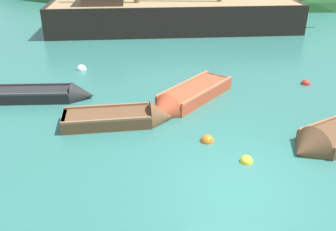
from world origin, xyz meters
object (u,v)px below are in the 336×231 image
Objects in this scene: buoy_yellow at (246,162)px; rowboat_center at (125,119)px; rowboat_outer_left at (186,99)px; rowboat_outer_right at (331,140)px; sailing_ship at (172,21)px; buoy_orange at (207,141)px; buoy_white at (82,70)px; rowboat_near_dock at (44,96)px; buoy_red at (305,84)px.

rowboat_center is at bearing 156.11° from buoy_yellow.
rowboat_outer_left is 1.20× the size of rowboat_outer_right.
rowboat_center is 3.88m from buoy_yellow.
sailing_ship is at bearing 74.53° from rowboat_center.
buoy_yellow is 1.34m from buoy_orange.
rowboat_outer_left is at bearing -29.62° from buoy_white.
sailing_ship is 7.87m from buoy_white.
rowboat_outer_left is 9.23× the size of buoy_white.
buoy_white is at bearing 75.57° from rowboat_near_dock.
buoy_yellow is at bearing -34.43° from rowboat_near_dock.
buoy_white is (-6.62, 5.97, 0.00)m from buoy_yellow.
buoy_yellow is at bearing -42.08° from buoy_white.
buoy_yellow is at bearing -112.39° from buoy_red.
sailing_ship is 40.22× the size of buoy_white.
sailing_ship is 5.25× the size of rowboat_outer_right.
sailing_ship reaches higher than rowboat_near_dock.
rowboat_center is (0.35, -11.76, -0.48)m from sailing_ship.
rowboat_outer_right is 9.73× the size of buoy_yellow.
sailing_ship is 48.78× the size of buoy_red.
buoy_red is 0.93× the size of buoy_orange.
rowboat_outer_right is 3.34m from buoy_orange.
rowboat_outer_left is 2.38m from rowboat_center.
buoy_orange is (2.87, -12.48, -0.59)m from sailing_ship.
rowboat_center is at bearing -15.14° from rowboat_outer_left.
rowboat_outer_left is 4.92m from buoy_red.
rowboat_outer_right is at bearing 92.80° from rowboat_outer_left.
rowboat_center is at bearing -102.26° from sailing_ship.
rowboat_near_dock is 11.35× the size of buoy_red.
rowboat_center reaches higher than buoy_yellow.
buoy_yellow is at bearing -41.07° from rowboat_center.
rowboat_center is at bearing -33.19° from rowboat_near_dock.
sailing_ship reaches higher than rowboat_outer_left.
buoy_red is (2.36, 5.74, 0.00)m from buoy_yellow.
buoy_yellow is 6.21m from buoy_red.
buoy_yellow is (-2.28, -1.26, -0.10)m from rowboat_outer_right.
buoy_white is at bearing 137.92° from buoy_yellow.
sailing_ship reaches higher than buoy_white.
rowboat_near_dock is at bearing -92.79° from buoy_white.
sailing_ship is 11.78m from rowboat_center.
rowboat_outer_left is at bearing -6.39° from rowboat_near_dock.
buoy_red is 0.82× the size of buoy_white.
rowboat_outer_right is (4.18, -2.03, -0.05)m from rowboat_outer_left.
rowboat_outer_right is at bearing 29.04° from buoy_yellow.
rowboat_near_dock reaches higher than buoy_red.
sailing_ship reaches higher than rowboat_outer_right.
rowboat_outer_right is 4.48m from buoy_red.
buoy_red is (6.26, -7.60, -0.59)m from sailing_ship.
rowboat_center is 8.16× the size of buoy_white.
sailing_ship reaches higher than rowboat_center.
sailing_ship is 4.36× the size of rowboat_outer_left.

